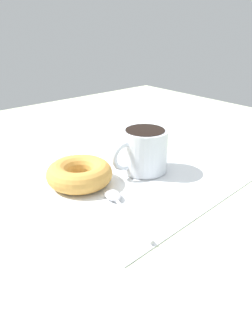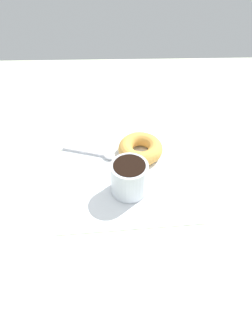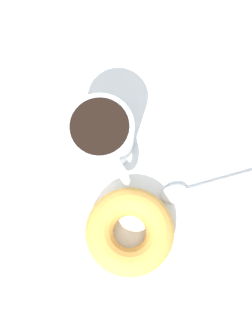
# 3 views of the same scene
# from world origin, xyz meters

# --- Properties ---
(ground_plane) EXTENTS (1.20, 1.20, 0.02)m
(ground_plane) POSITION_xyz_m (0.00, 0.00, -0.01)
(ground_plane) COLOR beige
(napkin) EXTENTS (0.33, 0.33, 0.00)m
(napkin) POSITION_xyz_m (-0.02, 0.01, 0.00)
(napkin) COLOR white
(napkin) RESTS_ON ground_plane
(coffee_cup) EXTENTS (0.11, 0.08, 0.08)m
(coffee_cup) POSITION_xyz_m (0.03, 0.01, 0.04)
(coffee_cup) COLOR silver
(coffee_cup) RESTS_ON napkin
(donut) EXTENTS (0.11, 0.11, 0.04)m
(donut) POSITION_xyz_m (-0.09, 0.04, 0.02)
(donut) COLOR gold
(donut) RESTS_ON napkin
(spoon) EXTENTS (0.05, 0.14, 0.01)m
(spoon) POSITION_xyz_m (-0.08, -0.05, 0.01)
(spoon) COLOR silver
(spoon) RESTS_ON napkin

